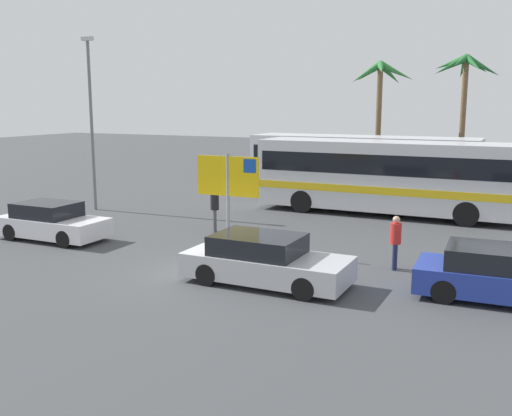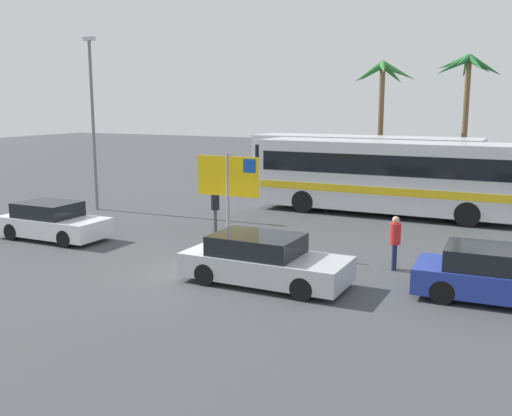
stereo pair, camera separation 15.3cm
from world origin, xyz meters
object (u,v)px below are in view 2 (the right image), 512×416
Objects in this scene: car_silver at (263,261)px; pedestrian_crossing_lot at (395,239)px; car_white at (52,222)px; pedestrian_near_sign at (215,205)px; bus_front_coach at (388,174)px; car_blue at (496,275)px; bus_rear_coach at (364,165)px; ferry_sign at (229,180)px.

car_silver is 4.06m from pedestrian_crossing_lot.
pedestrian_crossing_lot is at bearing 6.72° from car_white.
pedestrian_near_sign is at bearing 37.46° from car_white.
car_silver is 2.81× the size of pedestrian_crossing_lot.
bus_front_coach is 11.35m from car_silver.
car_silver is 6.64m from pedestrian_near_sign.
pedestrian_crossing_lot is at bearing 45.39° from car_silver.
car_blue is at bearing 13.01° from car_silver.
bus_front_coach is 13.82m from car_white.
bus_front_coach is 8.06m from pedestrian_near_sign.
pedestrian_crossing_lot is (2.24, -8.41, -0.86)m from bus_front_coach.
car_silver is at bearing -79.16° from pedestrian_near_sign.
bus_rear_coach reaches higher than pedestrian_near_sign.
ferry_sign is 4.21m from car_silver.
car_blue is 2.55× the size of pedestrian_crossing_lot.
car_white is 0.90× the size of car_silver.
bus_front_coach is at bearing 45.45° from car_white.
pedestrian_near_sign reaches higher than car_white.
car_blue is at bearing -63.03° from bus_front_coach.
ferry_sign is at bearing 132.59° from car_silver.
bus_front_coach is at bearing 87.18° from car_silver.
pedestrian_near_sign is at bearing -128.44° from bus_front_coach.
ferry_sign is 2.01× the size of pedestrian_crossing_lot.
pedestrian_near_sign is (-2.97, -9.58, -0.75)m from bus_rear_coach.
bus_front_coach reaches higher than car_white.
pedestrian_near_sign is 1.10× the size of pedestrian_crossing_lot.
pedestrian_near_sign reaches higher than pedestrian_crossing_lot.
bus_front_coach reaches higher than car_blue.
bus_front_coach is 8.74m from pedestrian_crossing_lot.
car_blue is (7.10, -13.29, -1.15)m from bus_rear_coach.
pedestrian_near_sign is (4.62, 3.58, 0.40)m from car_white.
ferry_sign is at bearing -110.93° from bus_front_coach.
car_white is 0.99× the size of car_blue.
ferry_sign is at bearing 166.78° from car_blue.
car_white is at bearing 0.21° from pedestrian_crossing_lot.
bus_front_coach is at bearing 114.50° from car_blue.
ferry_sign is 5.63m from pedestrian_crossing_lot.
bus_front_coach is 1.00× the size of bus_rear_coach.
car_white is (-6.39, -1.45, -1.69)m from ferry_sign.
bus_rear_coach is at bearing 42.45° from pedestrian_near_sign.
ferry_sign is 0.79× the size of car_blue.
bus_rear_coach is at bearing 59.73° from car_white.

